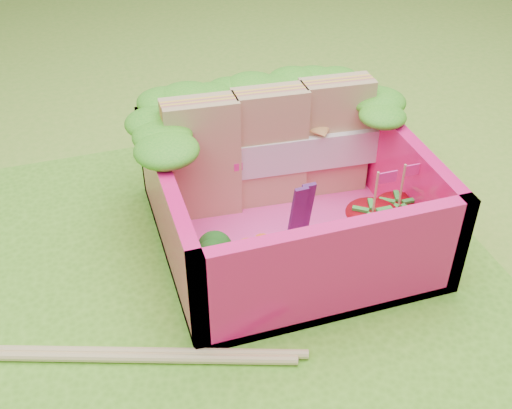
{
  "coord_description": "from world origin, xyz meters",
  "views": [
    {
      "loc": [
        -0.62,
        -2.31,
        2.25
      ],
      "look_at": [
        0.17,
        0.16,
        0.28
      ],
      "focal_mm": 45.0,
      "sensor_mm": 36.0,
      "label": 1
    }
  ],
  "objects_px": {
    "sandwich_stack": "(270,148)",
    "strawberry_left": "(370,233)",
    "broccoli": "(213,260)",
    "bento_box": "(287,195)",
    "strawberry_right": "(396,221)",
    "chopsticks": "(45,354)"
  },
  "relations": [
    {
      "from": "sandwich_stack",
      "to": "strawberry_left",
      "type": "distance_m",
      "value": 0.71
    },
    {
      "from": "broccoli",
      "to": "strawberry_left",
      "type": "bearing_deg",
      "value": -0.12
    },
    {
      "from": "bento_box",
      "to": "strawberry_right",
      "type": "xyz_separation_m",
      "value": [
        0.5,
        -0.26,
        -0.1
      ]
    },
    {
      "from": "strawberry_right",
      "to": "broccoli",
      "type": "bearing_deg",
      "value": -176.34
    },
    {
      "from": "broccoli",
      "to": "strawberry_right",
      "type": "distance_m",
      "value": 0.98
    },
    {
      "from": "sandwich_stack",
      "to": "strawberry_right",
      "type": "relative_size",
      "value": 2.61
    },
    {
      "from": "bento_box",
      "to": "sandwich_stack",
      "type": "xyz_separation_m",
      "value": [
        0.0,
        0.29,
        0.11
      ]
    },
    {
      "from": "strawberry_left",
      "to": "chopsticks",
      "type": "height_order",
      "value": "strawberry_left"
    },
    {
      "from": "strawberry_left",
      "to": "broccoli",
      "type": "bearing_deg",
      "value": 179.88
    },
    {
      "from": "sandwich_stack",
      "to": "strawberry_right",
      "type": "xyz_separation_m",
      "value": [
        0.5,
        -0.55,
        -0.21
      ]
    },
    {
      "from": "strawberry_right",
      "to": "chopsticks",
      "type": "relative_size",
      "value": 0.21
    },
    {
      "from": "sandwich_stack",
      "to": "strawberry_right",
      "type": "bearing_deg",
      "value": -47.83
    },
    {
      "from": "strawberry_left",
      "to": "strawberry_right",
      "type": "height_order",
      "value": "strawberry_left"
    },
    {
      "from": "strawberry_left",
      "to": "chopsticks",
      "type": "relative_size",
      "value": 0.23
    },
    {
      "from": "sandwich_stack",
      "to": "broccoli",
      "type": "xyz_separation_m",
      "value": [
        -0.48,
        -0.61,
        -0.15
      ]
    },
    {
      "from": "strawberry_left",
      "to": "strawberry_right",
      "type": "bearing_deg",
      "value": 19.67
    },
    {
      "from": "strawberry_left",
      "to": "bento_box",
      "type": "bearing_deg",
      "value": 135.16
    },
    {
      "from": "strawberry_right",
      "to": "sandwich_stack",
      "type": "bearing_deg",
      "value": 132.17
    },
    {
      "from": "strawberry_right",
      "to": "chopsticks",
      "type": "height_order",
      "value": "strawberry_right"
    },
    {
      "from": "bento_box",
      "to": "broccoli",
      "type": "bearing_deg",
      "value": -146.27
    },
    {
      "from": "broccoli",
      "to": "strawberry_right",
      "type": "relative_size",
      "value": 0.74
    },
    {
      "from": "broccoli",
      "to": "strawberry_right",
      "type": "xyz_separation_m",
      "value": [
        0.98,
        0.06,
        -0.06
      ]
    }
  ]
}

